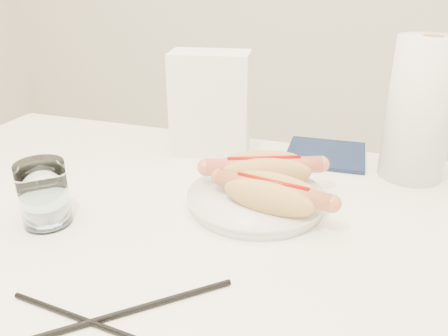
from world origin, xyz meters
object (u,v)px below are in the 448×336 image
(hotdog_right, at_px, (272,194))
(hotdog_left, at_px, (264,170))
(plate, at_px, (256,200))
(table, at_px, (173,254))
(paper_towel_roll, at_px, (420,110))
(water_glass, at_px, (44,194))
(napkin_box, at_px, (210,104))

(hotdog_right, bearing_deg, hotdog_left, 123.37)
(plate, xyz_separation_m, hotdog_left, (-0.00, 0.05, 0.03))
(table, relative_size, paper_towel_roll, 4.63)
(water_glass, height_order, paper_towel_roll, paper_towel_roll)
(hotdog_left, height_order, paper_towel_roll, paper_towel_roll)
(plate, xyz_separation_m, napkin_box, (-0.15, 0.20, 0.10))
(water_glass, bearing_deg, table, 19.18)
(hotdog_left, distance_m, napkin_box, 0.23)
(paper_towel_roll, bearing_deg, water_glass, -145.90)
(plate, height_order, paper_towel_roll, paper_towel_roll)
(plate, relative_size, water_glass, 2.19)
(table, bearing_deg, hotdog_left, 51.69)
(napkin_box, relative_size, paper_towel_roll, 0.82)
(table, relative_size, hotdog_right, 6.29)
(hotdog_right, xyz_separation_m, paper_towel_roll, (0.21, 0.24, 0.09))
(hotdog_left, height_order, water_glass, water_glass)
(plate, bearing_deg, hotdog_left, 90.51)
(hotdog_left, bearing_deg, hotdog_right, -89.45)
(plate, relative_size, hotdog_right, 1.16)
(hotdog_left, bearing_deg, paper_towel_roll, 10.57)
(hotdog_right, distance_m, water_glass, 0.35)
(water_glass, bearing_deg, hotdog_right, 21.04)
(table, height_order, hotdog_right, hotdog_right)
(hotdog_right, bearing_deg, paper_towel_roll, 58.81)
(plate, xyz_separation_m, water_glass, (-0.29, -0.16, 0.04))
(hotdog_right, bearing_deg, napkin_box, 139.04)
(hotdog_left, height_order, hotdog_right, hotdog_left)
(water_glass, relative_size, paper_towel_roll, 0.39)
(hotdog_left, bearing_deg, water_glass, -167.36)
(plate, bearing_deg, hotdog_right, -44.01)
(paper_towel_roll, bearing_deg, plate, -139.88)
(plate, height_order, water_glass, water_glass)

